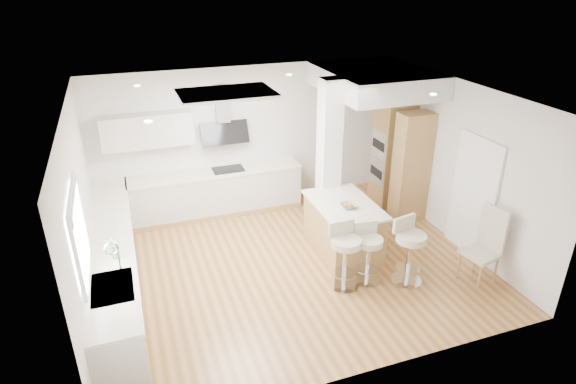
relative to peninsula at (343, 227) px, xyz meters
name	(u,v)px	position (x,y,z in m)	size (l,w,h in m)	color
ground	(291,264)	(-0.98, -0.12, -0.45)	(6.00, 6.00, 0.00)	#A9733E
ceiling	(291,264)	(-0.98, -0.12, -0.45)	(6.00, 5.00, 0.02)	white
wall_back	(248,137)	(-0.98, 2.38, 0.95)	(6.00, 0.04, 2.80)	silver
wall_left	(81,218)	(-3.98, -0.12, 0.95)	(0.04, 5.00, 2.80)	silver
wall_right	(455,163)	(2.02, -0.12, 0.95)	(0.04, 5.00, 2.80)	silver
skylight	(227,94)	(-1.77, 0.48, 2.32)	(4.10, 2.10, 0.06)	white
window_left	(78,230)	(-3.94, -1.02, 1.24)	(0.06, 1.28, 1.07)	white
doorway_right	(473,198)	(1.99, -0.72, 0.55)	(0.05, 1.00, 2.10)	#4E463D
counter_left	(115,264)	(-3.68, 0.11, 0.00)	(0.63, 4.50, 1.35)	tan
counter_back	(207,182)	(-1.90, 2.11, 0.24)	(3.62, 0.63, 2.50)	tan
pillar	(329,158)	(0.07, 0.83, 0.95)	(0.35, 0.35, 2.80)	white
soffit	(374,80)	(1.12, 1.28, 2.15)	(1.78, 2.20, 0.40)	white
oven_column	(399,160)	(1.69, 1.11, 0.60)	(0.63, 1.21, 2.10)	tan
peninsula	(343,227)	(0.00, 0.00, 0.00)	(0.98, 1.48, 0.97)	tan
bar_stool_a	(345,252)	(-0.42, -0.93, 0.14)	(0.50, 0.50, 1.05)	silver
bar_stool_b	(368,250)	(-0.03, -0.92, 0.09)	(0.46, 0.46, 0.97)	silver
bar_stool_c	(409,248)	(0.55, -1.14, 0.15)	(0.57, 0.57, 1.07)	silver
dining_chair	(486,243)	(1.68, -1.49, 0.20)	(0.57, 0.57, 1.23)	beige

